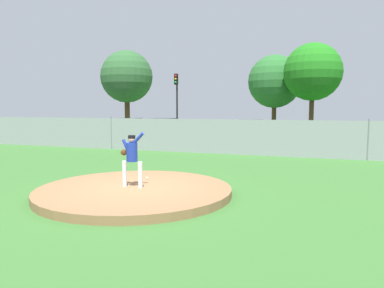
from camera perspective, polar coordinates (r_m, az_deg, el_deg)
ground_plane at (r=16.09m, az=1.37°, el=-3.30°), size 80.00×80.00×0.00m
asphalt_strip at (r=24.23m, az=7.82°, el=-0.31°), size 44.00×7.00×0.01m
pitchers_mound at (r=10.66m, az=-9.09°, el=-7.39°), size 5.64×5.64×0.22m
pitcher_youth at (r=10.49m, az=-9.60°, el=-1.78°), size 0.80×0.32×1.62m
baseball at (r=11.76m, az=-7.16°, el=-5.39°), size 0.07×0.07×0.07m
chainlink_fence at (r=19.78m, az=5.09°, el=1.17°), size 35.99×0.07×2.02m
parked_car_teal at (r=25.29m, az=1.21°, el=1.85°), size 1.95×4.29×1.72m
parked_car_navy at (r=27.44m, az=-10.49°, el=2.11°), size 1.86×4.51×1.78m
parked_car_charcoal at (r=24.02m, az=21.32°, el=1.21°), size 2.11×4.50×1.67m
parked_car_red at (r=26.39m, az=-4.95°, el=2.03°), size 2.13×4.15×1.79m
parked_car_slate at (r=24.49m, az=8.97°, el=1.67°), size 2.03×4.40×1.75m
traffic_cone_orange at (r=25.59m, az=17.77°, el=0.37°), size 0.40×0.40×0.55m
traffic_light_near at (r=30.39m, az=-2.47°, el=7.84°), size 0.28×0.46×5.40m
tree_tall_centre at (r=36.43m, az=-10.37°, el=10.47°), size 5.10×5.10×8.19m
tree_broad_left at (r=33.97m, az=13.03°, el=9.65°), size 4.81×4.81×7.37m
tree_broad_right at (r=30.92m, az=18.67°, el=10.79°), size 4.63×4.63×7.75m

